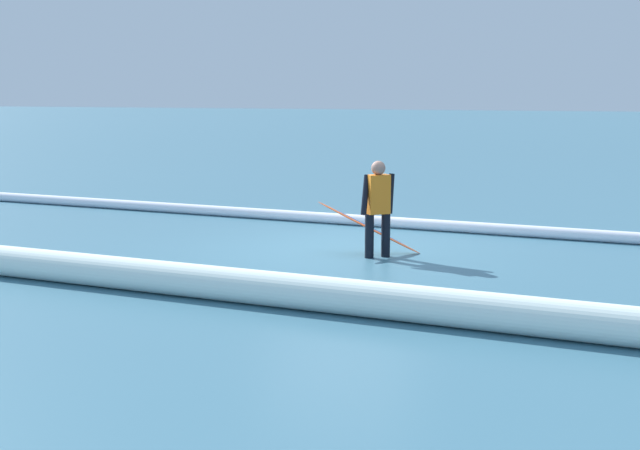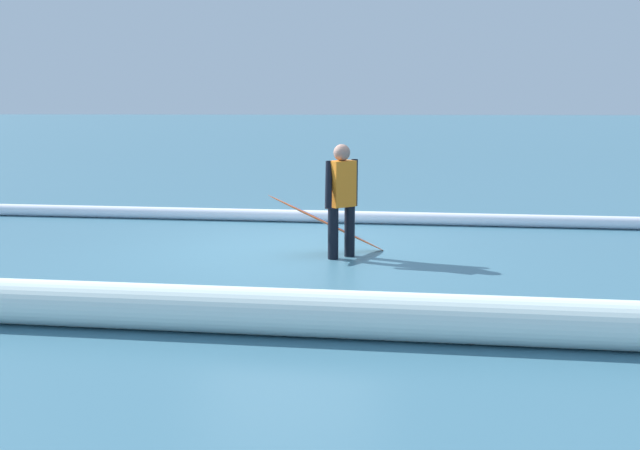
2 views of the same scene
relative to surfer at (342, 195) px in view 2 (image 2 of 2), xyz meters
name	(u,v)px [view 2 (image 2 of 2)]	position (x,y,z in m)	size (l,w,h in m)	color
ground_plane	(287,250)	(0.78, -0.46, -0.84)	(187.97, 187.97, 0.00)	#3F7085
surfer	(342,195)	(0.00, 0.00, 0.00)	(0.41, 0.51, 1.50)	black
surfboard	(327,224)	(0.20, -0.23, -0.42)	(1.64, 0.80, 0.86)	#E55926
wave_crest_foreground	(251,215)	(1.68, -2.89, -0.74)	(0.21, 0.21, 19.02)	white
wave_crest_midground	(409,317)	(-0.73, 3.38, -0.63)	(0.42, 0.42, 16.00)	white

